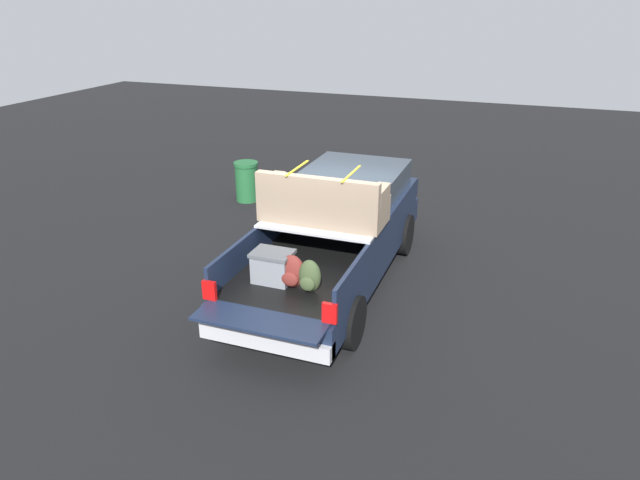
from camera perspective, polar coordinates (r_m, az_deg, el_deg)
name	(u,v)px	position (r m, az deg, el deg)	size (l,w,h in m)	color
ground_plane	(332,284)	(10.30, 1.16, -4.38)	(40.00, 40.00, 0.00)	black
pickup_truck	(338,228)	(10.20, 1.84, 1.20)	(6.05, 2.06, 2.23)	#162138
trash_can	(247,181)	(14.41, -7.31, 5.82)	(0.60, 0.60, 0.98)	#1E592D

